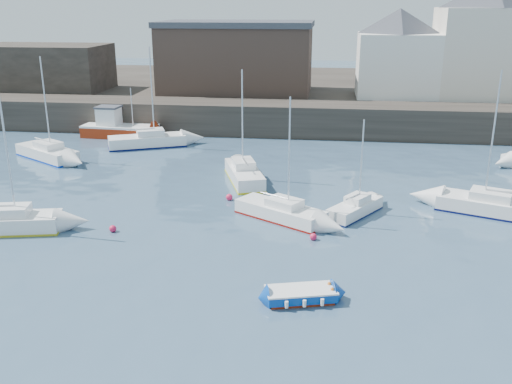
# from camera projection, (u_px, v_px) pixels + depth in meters

# --- Properties ---
(water) EXTENTS (220.00, 220.00, 0.00)m
(water) POSITION_uv_depth(u_px,v_px,m) (219.00, 318.00, 23.39)
(water) COLOR #2D4760
(water) RESTS_ON ground
(quay_wall) EXTENTS (90.00, 5.00, 3.00)m
(quay_wall) POSITION_uv_depth(u_px,v_px,m) (285.00, 118.00, 55.85)
(quay_wall) COLOR #28231E
(quay_wall) RESTS_ON ground
(land_strip) EXTENTS (90.00, 32.00, 2.80)m
(land_strip) POSITION_uv_depth(u_px,v_px,m) (296.00, 92.00, 72.82)
(land_strip) COLOR #28231E
(land_strip) RESTS_ON ground
(bldg_east_a) EXTENTS (13.36, 13.36, 11.80)m
(bldg_east_a) POSITION_uv_depth(u_px,v_px,m) (489.00, 39.00, 57.74)
(bldg_east_a) COLOR beige
(bldg_east_a) RESTS_ON land_strip
(bldg_east_d) EXTENTS (11.14, 11.14, 8.95)m
(bldg_east_d) POSITION_uv_depth(u_px,v_px,m) (397.00, 53.00, 58.80)
(bldg_east_d) COLOR white
(bldg_east_d) RESTS_ON land_strip
(warehouse) EXTENTS (16.40, 10.40, 7.60)m
(warehouse) POSITION_uv_depth(u_px,v_px,m) (237.00, 57.00, 62.47)
(warehouse) COLOR #3D2D26
(warehouse) RESTS_ON land_strip
(bldg_west) EXTENTS (14.00, 8.00, 5.00)m
(bldg_west) POSITION_uv_depth(u_px,v_px,m) (44.00, 67.00, 64.56)
(bldg_west) COLOR #353028
(bldg_west) RESTS_ON land_strip
(blue_dinghy) EXTENTS (3.28, 2.05, 0.58)m
(blue_dinghy) POSITION_uv_depth(u_px,v_px,m) (301.00, 294.00, 24.65)
(blue_dinghy) COLOR #96250B
(blue_dinghy) RESTS_ON ground
(fishing_boat) EXTENTS (7.28, 3.16, 4.71)m
(fishing_boat) POSITION_uv_depth(u_px,v_px,m) (118.00, 127.00, 54.64)
(fishing_boat) COLOR #96250B
(fishing_boat) RESTS_ON ground
(sailboat_a) EXTENTS (6.23, 3.11, 7.75)m
(sailboat_a) POSITION_uv_depth(u_px,v_px,m) (7.00, 222.00, 32.10)
(sailboat_a) COLOR white
(sailboat_a) RESTS_ON ground
(sailboat_b) EXTENTS (5.83, 4.61, 7.38)m
(sailboat_b) POSITION_uv_depth(u_px,v_px,m) (281.00, 211.00, 33.96)
(sailboat_b) COLOR white
(sailboat_b) RESTS_ON ground
(sailboat_c) EXTENTS (3.61, 4.48, 5.82)m
(sailboat_c) POSITION_uv_depth(u_px,v_px,m) (355.00, 208.00, 34.62)
(sailboat_c) COLOR white
(sailboat_c) RESTS_ON ground
(sailboat_d) EXTENTS (7.12, 4.53, 8.67)m
(sailboat_d) POSITION_uv_depth(u_px,v_px,m) (495.00, 206.00, 34.72)
(sailboat_d) COLOR white
(sailboat_d) RESTS_ON ground
(sailboat_e) EXTENTS (6.57, 5.25, 8.34)m
(sailboat_e) POSITION_uv_depth(u_px,v_px,m) (47.00, 152.00, 47.00)
(sailboat_e) COLOR white
(sailboat_e) RESTS_ON ground
(sailboat_f) EXTENTS (3.80, 6.39, 7.91)m
(sailboat_f) POSITION_uv_depth(u_px,v_px,m) (244.00, 174.00, 41.15)
(sailboat_f) COLOR white
(sailboat_f) RESTS_ON ground
(sailboat_h) EXTENTS (7.08, 4.72, 8.73)m
(sailboat_h) POSITION_uv_depth(u_px,v_px,m) (148.00, 140.00, 50.95)
(sailboat_h) COLOR white
(sailboat_h) RESTS_ON ground
(buoy_near) EXTENTS (0.41, 0.41, 0.41)m
(buoy_near) POSITION_uv_depth(u_px,v_px,m) (113.00, 232.00, 32.21)
(buoy_near) COLOR #DC1D49
(buoy_near) RESTS_ON ground
(buoy_mid) EXTENTS (0.39, 0.39, 0.39)m
(buoy_mid) POSITION_uv_depth(u_px,v_px,m) (313.00, 240.00, 31.11)
(buoy_mid) COLOR #DC1D49
(buoy_mid) RESTS_ON ground
(buoy_far) EXTENTS (0.44, 0.44, 0.44)m
(buoy_far) POSITION_uv_depth(u_px,v_px,m) (229.00, 200.00, 37.37)
(buoy_far) COLOR #DC1D49
(buoy_far) RESTS_ON ground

